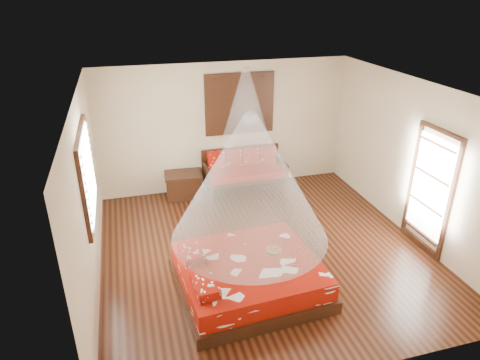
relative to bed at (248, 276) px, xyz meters
name	(u,v)px	position (x,y,z in m)	size (l,w,h in m)	color
room	(266,177)	(0.57, 0.94, 1.15)	(5.54, 5.54, 2.84)	black
bed	(248,276)	(0.00, 0.00, 0.00)	(2.20, 2.02, 0.64)	black
daybed	(244,169)	(0.90, 3.32, 0.27)	(1.77, 0.79, 0.94)	black
storage_chest	(184,185)	(-0.44, 3.39, 0.02)	(0.83, 0.64, 0.54)	black
shutter_panel	(240,104)	(0.90, 3.66, 1.65)	(1.52, 0.06, 1.32)	black
window_left	(88,174)	(-2.14, 1.14, 1.45)	(0.10, 1.74, 1.34)	black
glazed_door	(430,191)	(3.29, 0.34, 0.82)	(0.08, 1.02, 2.16)	black
wine_tray	(274,248)	(0.47, 0.17, 0.30)	(0.26, 0.26, 0.21)	brown
mosquito_net_main	(250,179)	(0.02, 0.00, 1.60)	(2.23, 2.23, 1.80)	white
mosquito_net_daybed	(246,105)	(0.90, 3.19, 1.75)	(1.00, 1.00, 1.50)	white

